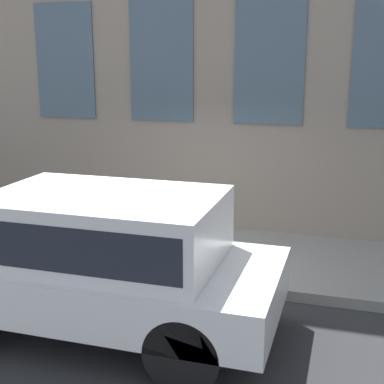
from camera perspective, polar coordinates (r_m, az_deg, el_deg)
The scene contains 5 objects.
ground_plane at distance 7.95m, azimuth -2.54°, elevation -10.02°, with size 80.00×80.00×0.00m, color #2D2D30.
sidewalk at distance 9.04m, azimuth 0.13°, elevation -6.46°, with size 2.54×60.00×0.15m.
fire_hydrant at distance 8.41m, azimuth -2.53°, elevation -4.27°, with size 0.36×0.47×0.86m.
person at distance 8.19m, azimuth 2.60°, elevation -3.37°, with size 0.26×0.17×1.06m.
parked_truck_white_near at distance 6.44m, azimuth -9.51°, elevation -6.44°, with size 1.98×4.30×1.73m.
Camera 1 is at (-6.85, -2.44, 3.22)m, focal length 50.00 mm.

